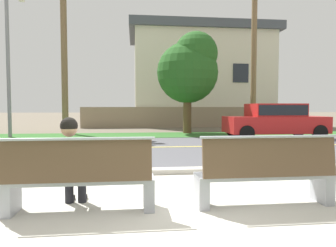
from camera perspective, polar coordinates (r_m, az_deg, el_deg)
ground_plane at (r=11.89m, az=-3.73°, el=-3.59°), size 140.00×140.00×0.00m
sidewalk_pavement at (r=4.45m, az=1.03°, el=-14.88°), size 44.00×3.60×0.01m
curb_edge at (r=6.32m, az=-1.29°, el=-9.03°), size 44.00×0.30×0.11m
street_asphalt at (r=10.41m, az=-3.34°, el=-4.52°), size 52.00×8.00×0.01m
road_centre_line at (r=10.41m, az=-3.34°, el=-4.49°), size 48.00×0.14×0.01m
far_verge_grass at (r=14.95m, az=-4.29°, el=-2.19°), size 48.00×2.80×0.02m
bench_left at (r=4.11m, az=-16.29°, el=-9.99°), size 1.91×0.48×1.01m
bench_right at (r=4.43m, az=17.95°, el=-9.06°), size 1.91×0.48×1.01m
seated_person_grey at (r=4.26m, az=-17.85°, el=-6.59°), size 0.52×0.68×1.25m
car_red_near at (r=14.13m, az=19.51°, el=0.77°), size 4.30×1.86×1.54m
streetlamp at (r=15.95m, az=-27.78°, el=12.44°), size 0.24×2.10×7.13m
shade_tree_left at (r=16.07m, az=4.10°, el=10.40°), size 3.20×3.20×5.29m
garden_wall at (r=20.62m, az=1.90°, el=1.19°), size 13.00×0.36×1.40m
house_across_street at (r=24.25m, az=5.85°, el=8.69°), size 10.85×6.91×7.43m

